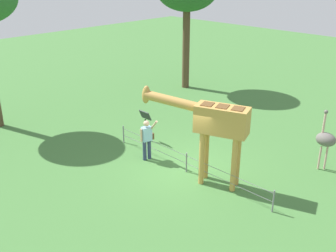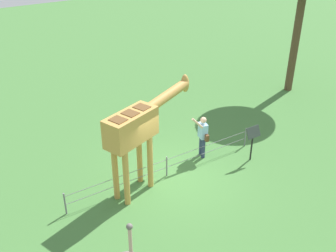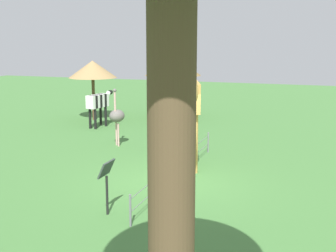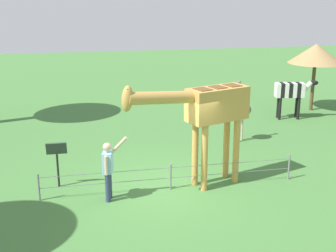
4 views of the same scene
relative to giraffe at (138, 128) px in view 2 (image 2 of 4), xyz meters
name	(u,v)px [view 2 (image 2 of 4)]	position (x,y,z in m)	size (l,w,h in m)	color
ground_plane	(169,178)	(1.04, -0.09, -2.19)	(60.00, 60.00, 0.00)	#427538
giraffe	(138,128)	(0.00, 0.00, 0.00)	(3.66, 1.72, 3.14)	#C69347
visitor	(203,135)	(2.75, 0.37, -1.28)	(0.70, 0.59, 1.71)	navy
info_sign	(253,137)	(4.07, -0.75, -1.24)	(0.56, 0.21, 1.32)	black
wire_fence	(167,166)	(1.04, 0.06, -1.78)	(7.05, 0.05, 0.75)	slate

